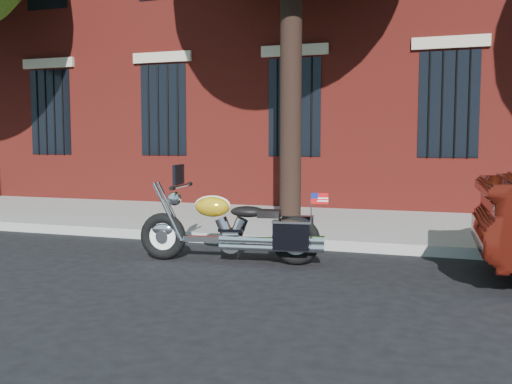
% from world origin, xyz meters
% --- Properties ---
extents(ground, '(120.00, 120.00, 0.00)m').
position_xyz_m(ground, '(0.00, 0.00, 0.00)').
color(ground, black).
rests_on(ground, ground).
extents(curb, '(40.00, 0.16, 0.15)m').
position_xyz_m(curb, '(0.00, 1.38, 0.07)').
color(curb, gray).
rests_on(curb, ground).
extents(sidewalk, '(40.00, 3.60, 0.15)m').
position_xyz_m(sidewalk, '(0.00, 3.26, 0.07)').
color(sidewalk, gray).
rests_on(sidewalk, ground).
extents(motorcycle, '(2.42, 0.87, 1.21)m').
position_xyz_m(motorcycle, '(0.56, 0.16, 0.41)').
color(motorcycle, black).
rests_on(motorcycle, ground).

